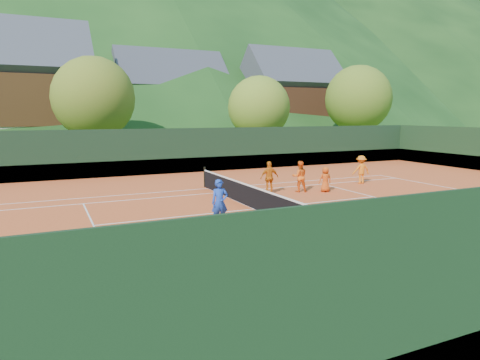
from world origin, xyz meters
name	(u,v)px	position (x,y,z in m)	size (l,w,h in m)	color
ground	(254,209)	(0.00, 0.00, 0.00)	(400.00, 400.00, 0.00)	#315019
clay_court	(254,209)	(0.00, 0.00, 0.01)	(40.00, 24.00, 0.02)	#C64B20
mountain_far_right	(286,11)	(90.00, 150.00, 47.50)	(260.00, 260.00, 95.00)	black
coach	(220,203)	(-2.30, -1.86, 0.85)	(0.60, 0.40, 1.66)	#1A3FAE
student_a	(300,176)	(3.91, 2.64, 0.81)	(0.77, 0.60, 1.58)	orange
student_b	(269,178)	(2.26, 2.83, 0.83)	(0.95, 0.39, 1.61)	orange
student_c	(325,179)	(5.08, 2.06, 0.66)	(0.63, 0.41, 1.29)	#CF4B12
student_d	(361,170)	(8.50, 3.39, 0.82)	(1.03, 0.59, 1.60)	orange
tennis_ball_0	(191,319)	(-5.47, -8.21, 0.05)	(0.07, 0.07, 0.07)	#CEEF27
tennis_ball_1	(316,208)	(2.35, -1.05, 0.05)	(0.07, 0.07, 0.07)	#CEEF27
tennis_ball_3	(338,299)	(-2.36, -8.70, 0.05)	(0.07, 0.07, 0.07)	#CEEF27
tennis_ball_4	(435,221)	(5.11, -4.67, 0.05)	(0.07, 0.07, 0.07)	#CEEF27
tennis_ball_5	(423,267)	(0.83, -8.03, 0.05)	(0.07, 0.07, 0.07)	#CEEF27
tennis_ball_6	(127,287)	(-6.32, -6.14, 0.05)	(0.07, 0.07, 0.07)	#CEEF27
tennis_ball_7	(26,242)	(-8.53, -1.31, 0.05)	(0.07, 0.07, 0.07)	#CEEF27
tennis_ball_8	(0,261)	(-9.11, -2.91, 0.05)	(0.07, 0.07, 0.07)	#CEEF27
tennis_ball_9	(427,275)	(0.48, -8.47, 0.05)	(0.07, 0.07, 0.07)	#CEEF27
tennis_ball_11	(265,250)	(-2.20, -5.11, 0.05)	(0.07, 0.07, 0.07)	#CEEF27
tennis_ball_13	(283,303)	(-3.51, -8.36, 0.05)	(0.07, 0.07, 0.07)	#CEEF27
tennis_ball_14	(147,238)	(-5.05, -2.46, 0.05)	(0.07, 0.07, 0.07)	#CEEF27
tennis_ball_16	(47,254)	(-7.94, -2.82, 0.05)	(0.07, 0.07, 0.07)	#CEEF27
tennis_ball_17	(211,231)	(-2.90, -2.56, 0.05)	(0.07, 0.07, 0.07)	#CEEF27
tennis_ball_18	(247,256)	(-2.91, -5.38, 0.05)	(0.07, 0.07, 0.07)	#CEEF27
court_lines	(254,209)	(0.00, 0.00, 0.02)	(23.83, 11.03, 0.00)	white
tennis_net	(254,197)	(0.00, 0.00, 0.52)	(0.10, 12.07, 1.10)	black
perimeter_fence	(254,180)	(0.00, 0.00, 1.27)	(40.40, 24.24, 3.00)	black
ball_hopper	(50,246)	(-7.86, -4.54, 0.77)	(0.57, 0.57, 1.00)	black
chalet_left	(14,96)	(-10.00, 30.00, 5.65)	(13.80, 9.93, 12.92)	beige
chalet_mid	(170,105)	(6.00, 34.00, 4.99)	(12.65, 8.82, 11.45)	beige
chalet_right	(291,103)	(20.00, 30.00, 5.26)	(11.50, 8.82, 11.91)	beige
tree_b	(94,98)	(-4.00, 20.00, 5.19)	(6.40, 6.40, 8.40)	#42281A
tree_c	(259,107)	(10.00, 19.00, 4.54)	(5.60, 5.60, 7.35)	#3C2818
tree_d	(358,99)	(22.00, 20.00, 5.52)	(6.80, 6.80, 8.93)	#3F2619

